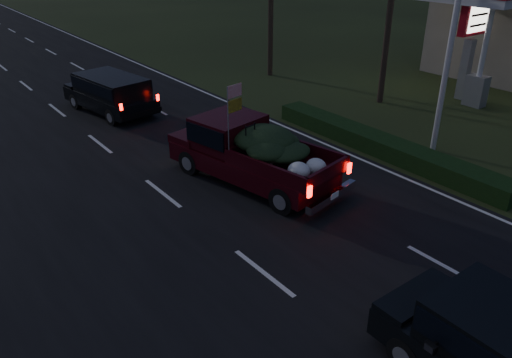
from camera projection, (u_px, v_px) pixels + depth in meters
ground at (264, 273)px, 11.74m from camera, size 120.00×120.00×0.00m
road_asphalt at (264, 273)px, 11.74m from camera, size 14.00×120.00×0.02m
hedge_row at (382, 145)px, 17.99m from camera, size 1.00×10.00×0.60m
gas_price_pylon at (475, 17)px, 22.33m from camera, size 2.00×0.41×5.57m
pickup_truck at (252, 149)px, 15.59m from camera, size 3.16×5.94×2.96m
lead_suv at (111, 90)px, 21.65m from camera, size 2.62×4.94×1.35m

